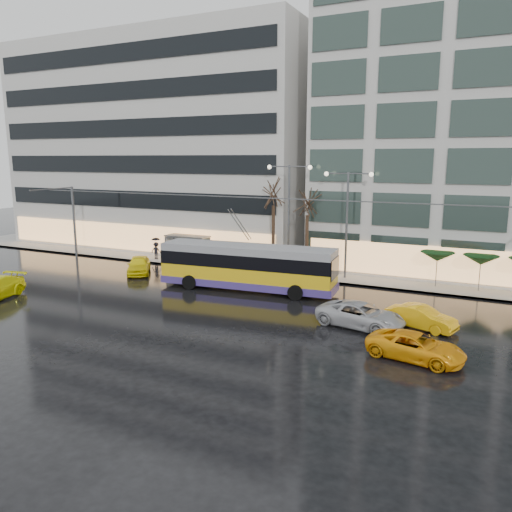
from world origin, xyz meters
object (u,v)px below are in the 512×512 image
Objects in this scene: street_lamp_near at (289,204)px; bus_shelter at (185,242)px; taxi_a at (139,265)px; trolleybus at (247,268)px.

bus_shelter is at bearing -179.37° from street_lamp_near.
street_lamp_near is 13.83m from taxi_a.
bus_shelter is (-9.70, 6.36, 0.30)m from trolleybus.
bus_shelter reaches higher than taxi_a.
trolleybus is 11.60m from bus_shelter.
street_lamp_near is at bearing 0.63° from bus_shelter.
bus_shelter is at bearing 44.37° from taxi_a.
trolleybus is 7.81m from street_lamp_near.
taxi_a is (-1.11, -5.51, -1.20)m from bus_shelter.
taxi_a is (-10.82, 0.84, -0.90)m from trolleybus.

